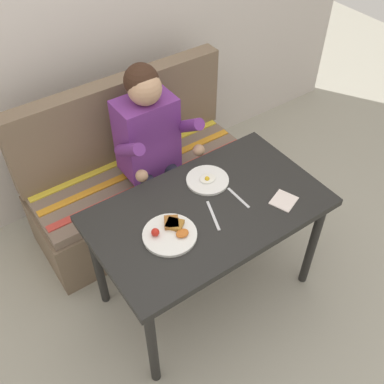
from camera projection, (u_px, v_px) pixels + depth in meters
ground_plane at (206, 288)px, 2.79m from camera, size 8.00×8.00×0.00m
back_wall at (82, 10)px, 2.61m from camera, size 4.40×0.10×2.60m
table at (209, 219)px, 2.33m from camera, size 1.20×0.70×0.73m
couch at (139, 180)px, 3.00m from camera, size 1.44×0.56×1.00m
person at (153, 144)px, 2.62m from camera, size 0.45×0.61×1.21m
plate_breakfast at (170, 233)px, 2.14m from camera, size 0.26×0.26×0.05m
plate_eggs at (208, 180)px, 2.41m from camera, size 0.23×0.23×0.04m
napkin at (284, 201)px, 2.30m from camera, size 0.16×0.15×0.01m
fork at (238, 198)px, 2.32m from camera, size 0.01×0.17×0.00m
knife at (213, 215)px, 2.23m from camera, size 0.08×0.19×0.00m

